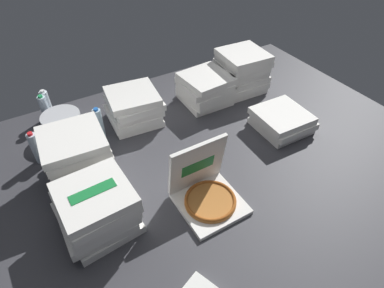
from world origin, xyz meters
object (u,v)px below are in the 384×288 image
at_px(pizza_stack_left_far, 205,89).
at_px(water_bottle_4, 52,141).
at_px(water_bottle_3, 45,110).
at_px(water_bottle_1, 99,123).
at_px(pizza_stack_center_near, 79,158).
at_px(open_pizza_box, 206,191).
at_px(water_bottle_0, 90,132).
at_px(pizza_stack_left_near, 282,121).
at_px(pizza_stack_right_near, 96,210).
at_px(pizza_stack_right_far, 241,71).
at_px(water_bottle_2, 36,148).
at_px(water_bottle_6, 69,139).
at_px(ice_bucket, 63,125).
at_px(pizza_stack_left_mid, 134,107).
at_px(water_bottle_5, 47,105).

distance_m(pizza_stack_left_far, water_bottle_4, 1.19).
bearing_deg(water_bottle_3, water_bottle_4, -95.40).
xyz_separation_m(pizza_stack_left_far, water_bottle_1, (-0.87, 0.01, -0.01)).
distance_m(pizza_stack_center_near, water_bottle_3, 0.70).
relative_size(open_pizza_box, water_bottle_0, 1.56).
distance_m(pizza_stack_left_far, water_bottle_3, 1.21).
height_order(pizza_stack_left_near, water_bottle_1, water_bottle_1).
height_order(pizza_stack_right_near, pizza_stack_right_far, pizza_stack_right_far).
bearing_deg(water_bottle_3, pizza_stack_right_near, -88.28).
bearing_deg(water_bottle_2, water_bottle_6, -4.42).
bearing_deg(pizza_stack_center_near, pizza_stack_right_far, 13.19).
relative_size(ice_bucket, water_bottle_6, 1.12).
bearing_deg(open_pizza_box, pizza_stack_left_mid, 93.06).
bearing_deg(water_bottle_4, pizza_stack_left_mid, 7.10).
relative_size(pizza_stack_center_near, pizza_stack_right_far, 1.02).
bearing_deg(water_bottle_5, pizza_stack_left_mid, -34.80).
distance_m(pizza_stack_right_near, water_bottle_2, 0.71).
xyz_separation_m(pizza_stack_right_far, water_bottle_6, (-1.46, -0.06, -0.06)).
relative_size(water_bottle_1, water_bottle_2, 1.00).
height_order(pizza_stack_left_near, water_bottle_6, water_bottle_6).
relative_size(water_bottle_4, water_bottle_5, 1.00).
xyz_separation_m(water_bottle_1, water_bottle_2, (-0.43, -0.04, 0.00)).
distance_m(pizza_stack_left_far, water_bottle_5, 1.21).
distance_m(pizza_stack_right_near, water_bottle_0, 0.70).
xyz_separation_m(open_pizza_box, water_bottle_6, (-0.55, 0.81, 0.04)).
xyz_separation_m(pizza_stack_left_far, pizza_stack_center_near, (-1.10, -0.33, 0.05)).
relative_size(pizza_stack_right_far, ice_bucket, 1.46).
xyz_separation_m(ice_bucket, water_bottle_1, (0.22, -0.15, 0.03)).
xyz_separation_m(ice_bucket, water_bottle_2, (-0.21, -0.20, 0.03)).
height_order(pizza_stack_left_near, pizza_stack_center_near, pizza_stack_center_near).
bearing_deg(water_bottle_0, pizza_stack_right_near, -104.21).
xyz_separation_m(pizza_stack_right_near, water_bottle_5, (-0.01, 1.15, -0.03)).
height_order(pizza_stack_right_far, water_bottle_0, pizza_stack_right_far).
distance_m(pizza_stack_right_near, water_bottle_5, 1.16).
bearing_deg(pizza_stack_right_far, water_bottle_6, -177.48).
distance_m(pizza_stack_right_far, water_bottle_1, 1.24).
distance_m(pizza_stack_right_near, water_bottle_6, 0.68).
bearing_deg(open_pizza_box, water_bottle_5, 114.51).
height_order(water_bottle_4, water_bottle_5, same).
distance_m(pizza_stack_left_mid, pizza_stack_right_near, 0.95).
relative_size(open_pizza_box, pizza_stack_center_near, 0.94).
bearing_deg(water_bottle_4, pizza_stack_left_near, -20.76).
distance_m(pizza_stack_left_near, water_bottle_1, 1.30).
distance_m(pizza_stack_right_near, pizza_stack_right_far, 1.66).
distance_m(pizza_stack_left_far, pizza_stack_right_far, 0.37).
height_order(pizza_stack_center_near, water_bottle_0, pizza_stack_center_near).
xyz_separation_m(pizza_stack_right_near, pizza_stack_right_far, (1.49, 0.74, 0.02)).
height_order(pizza_stack_left_mid, pizza_stack_left_near, pizza_stack_left_mid).
distance_m(ice_bucket, water_bottle_1, 0.27).
height_order(open_pizza_box, pizza_stack_center_near, open_pizza_box).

